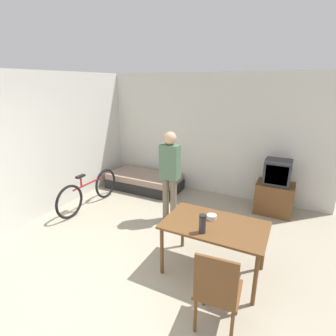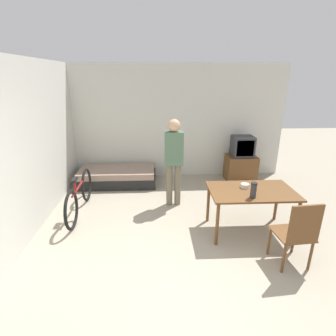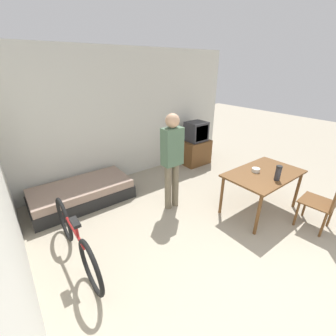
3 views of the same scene
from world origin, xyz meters
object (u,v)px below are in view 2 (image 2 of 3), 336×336
at_px(wooden_chair, 298,232).
at_px(thermos_flask, 254,189).
at_px(mate_bowl, 245,186).
at_px(daybed, 117,176).
at_px(bicycle, 80,196).
at_px(dining_table, 251,195).
at_px(person_standing, 174,157).
at_px(tv, 241,161).

xyz_separation_m(wooden_chair, thermos_flask, (-0.38, 0.62, 0.32)).
relative_size(thermos_flask, mate_bowl, 1.81).
distance_m(daybed, mate_bowl, 3.13).
xyz_separation_m(daybed, thermos_flask, (2.32, -2.38, 0.68)).
bearing_deg(wooden_chair, bicycle, 152.90).
bearing_deg(dining_table, person_standing, 139.01).
bearing_deg(thermos_flask, wooden_chair, -58.25).
height_order(bicycle, thermos_flask, thermos_flask).
distance_m(dining_table, mate_bowl, 0.18).
height_order(bicycle, person_standing, person_standing).
height_order(tv, bicycle, tv).
relative_size(tv, mate_bowl, 8.24).
bearing_deg(dining_table, mate_bowl, 126.30).
distance_m(dining_table, person_standing, 1.57).
height_order(wooden_chair, bicycle, wooden_chair).
bearing_deg(mate_bowl, thermos_flask, -90.37).
xyz_separation_m(tv, dining_table, (-0.55, -2.22, 0.18)).
xyz_separation_m(thermos_flask, mate_bowl, (0.00, 0.37, -0.10)).
relative_size(daybed, tv, 1.63).
xyz_separation_m(tv, person_standing, (-1.71, -1.21, 0.51)).
distance_m(tv, wooden_chair, 3.11).
distance_m(tv, bicycle, 3.75).
bearing_deg(dining_table, wooden_chair, -71.15).
relative_size(bicycle, person_standing, 1.02).
height_order(daybed, mate_bowl, mate_bowl).
bearing_deg(tv, thermos_flask, -104.33).
xyz_separation_m(daybed, person_standing, (1.24, -1.11, 0.80)).
height_order(daybed, dining_table, dining_table).
bearing_deg(bicycle, mate_bowl, -12.95).
xyz_separation_m(tv, wooden_chair, (-0.25, -3.10, 0.07)).
height_order(wooden_chair, thermos_flask, wooden_chair).
xyz_separation_m(wooden_chair, bicycle, (-3.20, 1.64, -0.20)).
relative_size(person_standing, mate_bowl, 12.77).
bearing_deg(mate_bowl, tv, 73.35).
xyz_separation_m(wooden_chair, mate_bowl, (-0.38, 0.99, 0.22)).
relative_size(daybed, person_standing, 1.05).
distance_m(daybed, tv, 2.97).
relative_size(daybed, bicycle, 1.03).
bearing_deg(bicycle, dining_table, -14.64).
height_order(bicycle, mate_bowl, mate_bowl).
bearing_deg(wooden_chair, thermos_flask, 121.75).
distance_m(bicycle, thermos_flask, 3.04).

